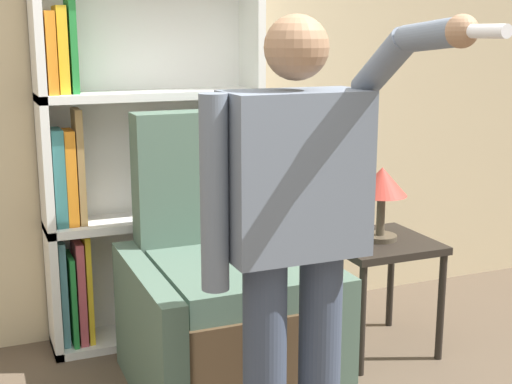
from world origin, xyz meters
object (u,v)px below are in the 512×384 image
object	(u,v)px
table_lamp	(382,187)
bookcase	(135,163)
side_table	(379,256)
armchair	(222,304)
person_standing	(295,228)

from	to	relation	value
table_lamp	bookcase	bearing A→B (deg)	150.58
side_table	table_lamp	world-z (taller)	table_lamp
armchair	person_standing	distance (m)	0.98
armchair	bookcase	bearing A→B (deg)	110.00
bookcase	person_standing	size ratio (longest dim) A/B	1.17
table_lamp	armchair	bearing A→B (deg)	-177.80
person_standing	table_lamp	bearing A→B (deg)	43.97
bookcase	armchair	size ratio (longest dim) A/B	1.57
side_table	table_lamp	size ratio (longest dim) A/B	1.58
armchair	side_table	world-z (taller)	armchair
side_table	table_lamp	xyz separation A→B (m)	(0.00, -0.00, 0.35)
bookcase	side_table	distance (m)	1.30
person_standing	table_lamp	world-z (taller)	person_standing
person_standing	side_table	size ratio (longest dim) A/B	2.84
bookcase	armchair	world-z (taller)	bookcase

